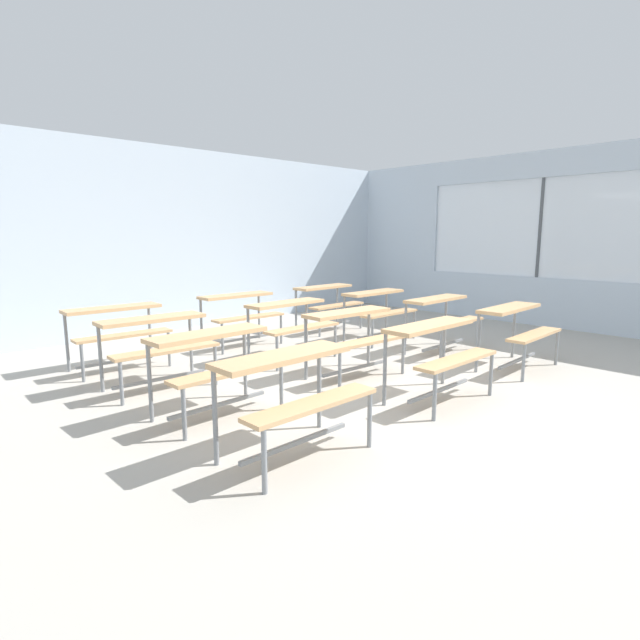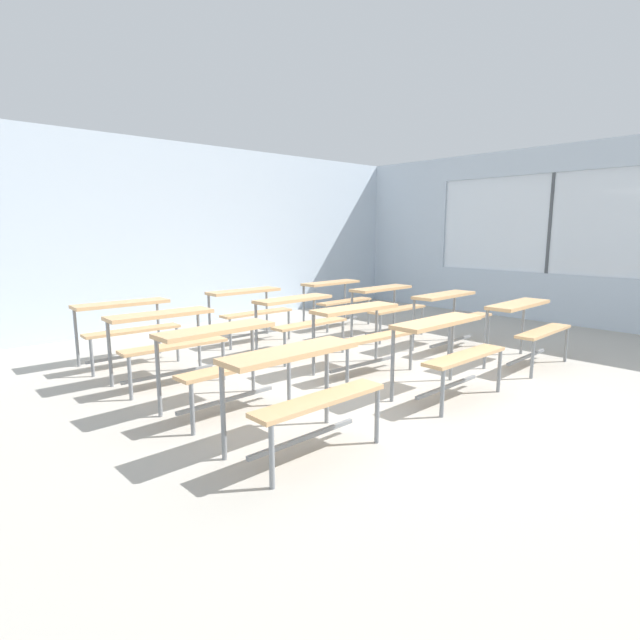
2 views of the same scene
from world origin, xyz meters
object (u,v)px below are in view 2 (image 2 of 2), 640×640
(desk_bench_r0c2, at_px, (527,319))
(desk_bench_r2c0, at_px, (165,331))
(desk_bench_r0c0, at_px, (301,376))
(desk_bench_r3c0, at_px, (126,318))
(desk_bench_r2c1, at_px, (299,312))
(desk_bench_r3c1, at_px, (248,303))
(desk_bench_r3c2, at_px, (336,293))
(desk_bench_r0c1, at_px, (447,340))
(desk_bench_r2c2, at_px, (387,299))
(desk_bench_r1c2, at_px, (451,307))
(desk_bench_r1c0, at_px, (223,349))
(desk_bench_r1c1, at_px, (362,323))

(desk_bench_r0c2, relative_size, desk_bench_r2c0, 1.01)
(desk_bench_r0c0, xyz_separation_m, desk_bench_r3c0, (0.00, 3.26, 0.00))
(desk_bench_r2c1, height_order, desk_bench_r3c1, same)
(desk_bench_r2c1, height_order, desk_bench_r3c2, same)
(desk_bench_r0c2, bearing_deg, desk_bench_r2c0, 145.18)
(desk_bench_r0c1, bearing_deg, desk_bench_r3c2, 61.75)
(desk_bench_r2c0, xyz_separation_m, desk_bench_r2c2, (3.53, -0.01, 0.00))
(desk_bench_r2c0, distance_m, desk_bench_r3c0, 1.05)
(desk_bench_r0c0, distance_m, desk_bench_r3c0, 3.26)
(desk_bench_r0c1, bearing_deg, desk_bench_r0c0, 178.86)
(desk_bench_r0c0, relative_size, desk_bench_r2c1, 0.99)
(desk_bench_r3c0, height_order, desk_bench_r3c1, same)
(desk_bench_r0c2, bearing_deg, desk_bench_r3c2, 86.78)
(desk_bench_r0c0, relative_size, desk_bench_r1c2, 0.99)
(desk_bench_r3c2, bearing_deg, desk_bench_r0c1, -119.63)
(desk_bench_r0c2, bearing_deg, desk_bench_r3c1, 114.64)
(desk_bench_r2c1, bearing_deg, desk_bench_r3c0, 147.25)
(desk_bench_r0c2, height_order, desk_bench_r3c1, same)
(desk_bench_r3c0, bearing_deg, desk_bench_r0c2, -41.32)
(desk_bench_r0c0, xyz_separation_m, desk_bench_r2c0, (0.01, 2.21, 0.00))
(desk_bench_r0c2, xyz_separation_m, desk_bench_r3c2, (0.03, 3.30, 0.00))
(desk_bench_r0c0, relative_size, desk_bench_r1c0, 0.99)
(desk_bench_r2c2, bearing_deg, desk_bench_r1c0, -163.57)
(desk_bench_r3c0, distance_m, desk_bench_r3c2, 3.54)
(desk_bench_r1c1, height_order, desk_bench_r3c1, same)
(desk_bench_r0c1, bearing_deg, desk_bench_r2c2, 51.21)
(desk_bench_r2c0, bearing_deg, desk_bench_r1c2, -15.50)
(desk_bench_r2c0, distance_m, desk_bench_r3c2, 3.69)
(desk_bench_r1c1, bearing_deg, desk_bench_r2c1, 93.17)
(desk_bench_r1c2, relative_size, desk_bench_r2c2, 1.01)
(desk_bench_r1c1, relative_size, desk_bench_r3c2, 1.00)
(desk_bench_r0c1, xyz_separation_m, desk_bench_r1c0, (-1.79, 1.11, 0.00))
(desk_bench_r0c0, bearing_deg, desk_bench_r3c0, 89.12)
(desk_bench_r0c1, height_order, desk_bench_r1c1, same)
(desk_bench_r1c0, bearing_deg, desk_bench_r2c0, 88.96)
(desk_bench_r0c1, height_order, desk_bench_r2c1, same)
(desk_bench_r2c0, xyz_separation_m, desk_bench_r3c0, (-0.01, 1.05, 0.00))
(desk_bench_r2c2, distance_m, desk_bench_r3c0, 3.69)
(desk_bench_r1c2, distance_m, desk_bench_r2c1, 2.08)
(desk_bench_r0c2, relative_size, desk_bench_r1c2, 1.01)
(desk_bench_r3c0, xyz_separation_m, desk_bench_r3c1, (1.80, 0.06, 0.00))
(desk_bench_r0c0, relative_size, desk_bench_r2c0, 0.99)
(desk_bench_r2c2, bearing_deg, desk_bench_r3c2, 89.16)
(desk_bench_r0c1, distance_m, desk_bench_r1c1, 1.12)
(desk_bench_r1c2, bearing_deg, desk_bench_r3c0, 147.18)
(desk_bench_r0c1, bearing_deg, desk_bench_r1c2, 31.40)
(desk_bench_r1c1, height_order, desk_bench_r2c2, same)
(desk_bench_r0c2, xyz_separation_m, desk_bench_r3c0, (-3.50, 3.25, 0.00))
(desk_bench_r0c2, distance_m, desk_bench_r2c0, 4.13)
(desk_bench_r1c0, xyz_separation_m, desk_bench_r2c0, (-0.02, 1.11, 0.00))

